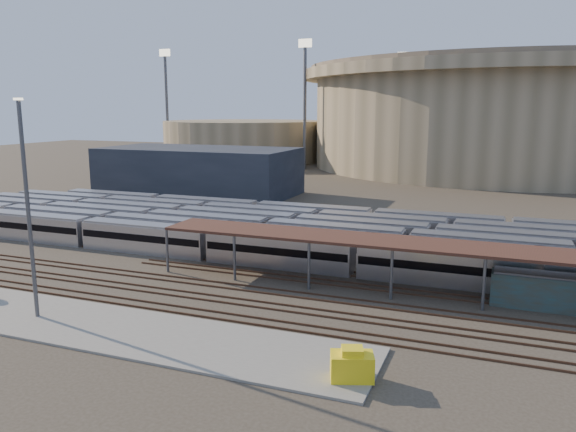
# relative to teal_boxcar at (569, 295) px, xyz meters

# --- Properties ---
(ground) EXTENTS (420.00, 420.00, 0.00)m
(ground) POSITION_rel_teal_boxcar_xyz_m (-33.68, -4.00, -1.59)
(ground) COLOR #383026
(ground) RESTS_ON ground
(apron) EXTENTS (50.00, 9.00, 0.20)m
(apron) POSITION_rel_teal_boxcar_xyz_m (-38.68, -19.00, -1.49)
(apron) COLOR gray
(apron) RESTS_ON ground
(subway_trains) EXTENTS (127.87, 23.90, 3.60)m
(subway_trains) POSITION_rel_teal_boxcar_xyz_m (-34.03, 14.50, 0.21)
(subway_trains) COLOR silver
(subway_trains) RESTS_ON ground
(inspection_shed) EXTENTS (60.30, 6.00, 5.30)m
(inspection_shed) POSITION_rel_teal_boxcar_xyz_m (-11.68, 0.00, 3.39)
(inspection_shed) COLOR #535458
(inspection_shed) RESTS_ON ground
(empty_tracks) EXTENTS (170.00, 9.62, 0.18)m
(empty_tracks) POSITION_rel_teal_boxcar_xyz_m (-33.68, -9.00, -1.50)
(empty_tracks) COLOR #4C3323
(empty_tracks) RESTS_ON ground
(stadium) EXTENTS (124.00, 124.00, 32.50)m
(stadium) POSITION_rel_teal_boxcar_xyz_m (-8.68, 136.00, 14.88)
(stadium) COLOR gray
(stadium) RESTS_ON ground
(secondary_arena) EXTENTS (56.00, 56.00, 14.00)m
(secondary_arena) POSITION_rel_teal_boxcar_xyz_m (-93.68, 126.00, 5.41)
(secondary_arena) COLOR gray
(secondary_arena) RESTS_ON ground
(service_building) EXTENTS (42.00, 20.00, 10.00)m
(service_building) POSITION_rel_teal_boxcar_xyz_m (-68.68, 51.00, 3.41)
(service_building) COLOR #1E232D
(service_building) RESTS_ON ground
(floodlight_0) EXTENTS (4.00, 1.00, 38.40)m
(floodlight_0) POSITION_rel_teal_boxcar_xyz_m (-63.68, 106.00, 19.06)
(floodlight_0) COLOR #535458
(floodlight_0) RESTS_ON ground
(floodlight_1) EXTENTS (4.00, 1.00, 38.40)m
(floodlight_1) POSITION_rel_teal_boxcar_xyz_m (-118.68, 116.00, 19.06)
(floodlight_1) COLOR #535458
(floodlight_1) RESTS_ON ground
(floodlight_3) EXTENTS (4.00, 1.00, 38.40)m
(floodlight_3) POSITION_rel_teal_boxcar_xyz_m (-43.68, 156.00, 19.06)
(floodlight_3) COLOR #535458
(floodlight_3) RESTS_ON ground
(teal_boxcar) EXTENTS (13.65, 2.71, 3.18)m
(teal_boxcar) POSITION_rel_teal_boxcar_xyz_m (0.00, 0.00, 0.00)
(teal_boxcar) COLOR #214B52
(teal_boxcar) RESTS_ON ground
(yard_light_pole) EXTENTS (0.81, 0.36, 19.20)m
(yard_light_pole) POSITION_rel_teal_boxcar_xyz_m (-44.56, -19.29, 8.29)
(yard_light_pole) COLOR #535458
(yard_light_pole) RESTS_ON apron
(yellow_equipment) EXTENTS (3.38, 2.70, 1.84)m
(yellow_equipment) POSITION_rel_teal_boxcar_xyz_m (-15.18, -20.59, -0.47)
(yellow_equipment) COLOR yellow
(yellow_equipment) RESTS_ON apron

